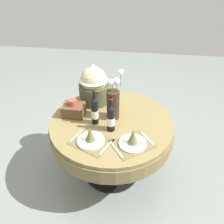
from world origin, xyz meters
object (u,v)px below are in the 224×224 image
Objects in this scene: dining_table at (112,130)px; woven_basket_side_left at (74,109)px; place_setting_right at (133,140)px; gift_tub_back_left at (94,83)px; flower_vase at (113,101)px; wine_bottle_centre at (95,111)px; place_setting_left at (91,138)px; wine_bottle_right at (111,118)px.

woven_basket_side_left is at bearing 174.20° from dining_table.
gift_tub_back_left reaches higher than place_setting_right.
wine_bottle_centre is at bearing -141.77° from flower_vase.
flower_vase is at bearing 69.80° from place_setting_left.
place_setting_right is at bearing -59.59° from flower_vase.
place_setting_left is 0.93× the size of gift_tub_back_left.
wine_bottle_centre is 0.41m from gift_tub_back_left.
woven_basket_side_left is at bearing 156.08° from wine_bottle_right.
woven_basket_side_left reaches higher than place_setting_right.
wine_bottle_centre reaches higher than woven_basket_side_left.
flower_vase is at bearing 38.23° from wine_bottle_centre.
wine_bottle_centre reaches higher than place_setting_right.
wine_bottle_centre is at bearing -77.04° from gift_tub_back_left.
flower_vase reaches higher than woven_basket_side_left.
woven_basket_side_left is (-0.24, 0.10, -0.08)m from wine_bottle_centre.
place_setting_left and place_setting_right have the same top height.
gift_tub_back_left is (-0.24, 0.33, 0.36)m from dining_table.
wine_bottle_centre is at bearing -157.49° from dining_table.
flower_vase is 0.21m from wine_bottle_right.
woven_basket_side_left is (-0.26, 0.37, 0.02)m from place_setting_left.
flower_vase is 1.37× the size of wine_bottle_right.
place_setting_right is 2.01× the size of woven_basket_side_left.
place_setting_left is 0.44m from flower_vase.
dining_table is at bearing -5.80° from woven_basket_side_left.
dining_table is at bearing 95.84° from wine_bottle_right.
flower_vase is at bearing 81.98° from dining_table.
flower_vase is 1.34× the size of wine_bottle_centre.
gift_tub_back_left reaches higher than dining_table.
wine_bottle_centre is at bearing -22.90° from woven_basket_side_left.
dining_table is 0.32m from flower_vase.
gift_tub_back_left reaches higher than wine_bottle_centre.
place_setting_right is 0.46m from wine_bottle_centre.
woven_basket_side_left is (-0.62, 0.35, 0.02)m from place_setting_right.
dining_table is at bearing 22.51° from wine_bottle_centre.
wine_bottle_centre is at bearing 93.15° from place_setting_left.
dining_table is 2.78× the size of gift_tub_back_left.
wine_bottle_right reaches higher than dining_table.
wine_bottle_centre is (-0.15, -0.06, 0.27)m from dining_table.
wine_bottle_right is 0.45m from woven_basket_side_left.
gift_tub_back_left is at bearing 62.03° from woven_basket_side_left.
woven_basket_side_left is at bearing 124.78° from place_setting_left.
place_setting_right is 0.71m from woven_basket_side_left.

